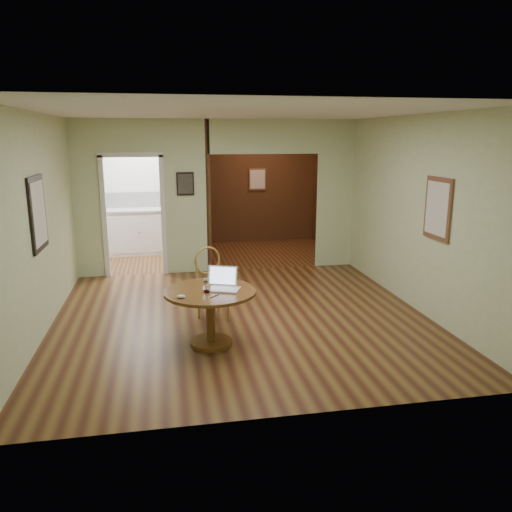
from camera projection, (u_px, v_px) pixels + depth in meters
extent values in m
plane|color=#422013|center=(242.00, 318.00, 6.79)|extent=(5.00, 5.00, 0.00)
plane|color=white|center=(241.00, 112.00, 6.16)|extent=(5.00, 5.00, 0.00)
plane|color=beige|center=(288.00, 268.00, 4.08)|extent=(5.00, 0.00, 5.00)
plane|color=beige|center=(37.00, 226.00, 6.03)|extent=(0.00, 5.00, 5.00)
plane|color=beige|center=(419.00, 214.00, 6.91)|extent=(0.00, 5.00, 5.00)
cube|color=beige|center=(88.00, 200.00, 8.46)|extent=(0.50, 2.70, 0.04)
cube|color=beige|center=(186.00, 198.00, 8.76)|extent=(0.80, 2.70, 0.04)
cube|color=beige|center=(335.00, 195.00, 9.24)|extent=(0.70, 2.70, 0.04)
plane|color=silver|center=(146.00, 188.00, 10.53)|extent=(2.70, 0.00, 2.70)
plane|color=#432813|center=(257.00, 184.00, 11.46)|extent=(2.70, 0.00, 2.70)
cube|color=#432813|center=(203.00, 190.00, 10.02)|extent=(0.08, 2.50, 2.70)
cube|color=black|center=(38.00, 213.00, 6.00)|extent=(0.03, 0.70, 0.90)
cube|color=brown|center=(438.00, 209.00, 6.40)|extent=(0.03, 0.60, 0.80)
cube|color=black|center=(185.00, 184.00, 8.68)|extent=(0.30, 0.03, 0.40)
cube|color=white|center=(257.00, 179.00, 11.41)|extent=(0.40, 0.03, 0.50)
cube|color=white|center=(146.00, 199.00, 10.58)|extent=(2.00, 0.02, 0.32)
cylinder|color=brown|center=(211.00, 342.00, 5.92)|extent=(0.50, 0.50, 0.04)
cylinder|color=brown|center=(211.00, 318.00, 5.85)|extent=(0.11, 0.11, 0.58)
cylinder|color=brown|center=(210.00, 292.00, 5.77)|extent=(1.07, 1.07, 0.04)
cylinder|color=#AD833D|center=(213.00, 288.00, 6.62)|extent=(0.53, 0.53, 0.03)
cylinder|color=#AD833D|center=(208.00, 309.00, 6.47)|extent=(0.03, 0.03, 0.44)
cylinder|color=#AD833D|center=(228.00, 305.00, 6.62)|extent=(0.03, 0.03, 0.44)
cylinder|color=#AD833D|center=(199.00, 303.00, 6.72)|extent=(0.03, 0.03, 0.44)
cylinder|color=#AD833D|center=(218.00, 299.00, 6.86)|extent=(0.03, 0.03, 0.44)
cylinder|color=#AD833D|center=(196.00, 274.00, 6.61)|extent=(0.03, 0.03, 0.35)
cylinder|color=#AD833D|center=(219.00, 270.00, 6.78)|extent=(0.03, 0.03, 0.35)
torus|color=#AD833D|center=(207.00, 260.00, 6.67)|extent=(0.36, 0.16, 0.38)
cube|color=silver|center=(224.00, 289.00, 5.78)|extent=(0.42, 0.36, 0.02)
cube|color=silver|center=(224.00, 289.00, 5.75)|extent=(0.33, 0.23, 0.00)
cube|color=silver|center=(222.00, 276.00, 5.89)|extent=(0.35, 0.19, 0.23)
cube|color=#99A7C3|center=(223.00, 276.00, 5.88)|extent=(0.31, 0.16, 0.19)
imported|color=silver|center=(217.00, 281.00, 6.10)|extent=(0.35, 0.26, 0.03)
ellipsoid|color=silver|center=(181.00, 296.00, 5.48)|extent=(0.11, 0.07, 0.04)
cylinder|color=navy|center=(215.00, 296.00, 5.55)|extent=(0.11, 0.11, 0.01)
cube|color=white|center=(147.00, 232.00, 10.46)|extent=(2.00, 0.55, 0.90)
cube|color=#AFAFAB|center=(146.00, 210.00, 10.35)|extent=(2.06, 0.60, 0.04)
sphere|color=#B20C0C|center=(139.00, 232.00, 10.14)|extent=(0.03, 0.03, 0.03)
sphere|color=#B20C0C|center=(189.00, 231.00, 10.32)|extent=(0.03, 0.03, 0.03)
ellipsoid|color=tan|center=(185.00, 200.00, 10.45)|extent=(0.38, 0.35, 0.31)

